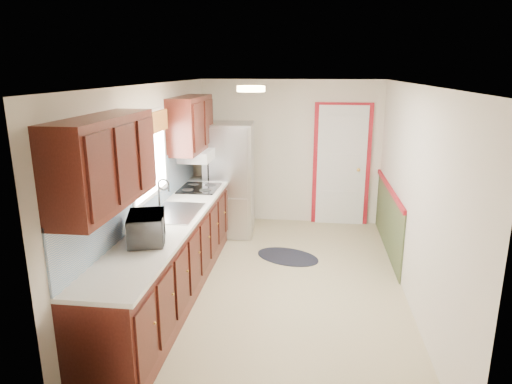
# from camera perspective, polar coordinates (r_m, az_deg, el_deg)

# --- Properties ---
(room_shell) EXTENTS (3.20, 5.20, 2.52)m
(room_shell) POSITION_cam_1_polar(r_m,az_deg,el_deg) (5.29, 2.93, 0.18)
(room_shell) COLOR tan
(room_shell) RESTS_ON ground
(kitchen_run) EXTENTS (0.63, 4.00, 2.20)m
(kitchen_run) POSITION_cam_1_polar(r_m,az_deg,el_deg) (5.36, -10.69, -4.22)
(kitchen_run) COLOR #3D130D
(kitchen_run) RESTS_ON ground
(back_wall_trim) EXTENTS (1.12, 2.30, 2.08)m
(back_wall_trim) POSITION_cam_1_polar(r_m,az_deg,el_deg) (7.52, 11.76, 1.97)
(back_wall_trim) COLOR maroon
(back_wall_trim) RESTS_ON ground
(ceiling_fixture) EXTENTS (0.30, 0.30, 0.06)m
(ceiling_fixture) POSITION_cam_1_polar(r_m,az_deg,el_deg) (4.94, -0.62, 12.78)
(ceiling_fixture) COLOR #FFD88C
(ceiling_fixture) RESTS_ON room_shell
(microwave) EXTENTS (0.41, 0.56, 0.34)m
(microwave) POSITION_cam_1_polar(r_m,az_deg,el_deg) (4.53, -13.53, -4.01)
(microwave) COLOR white
(microwave) RESTS_ON kitchen_run
(refrigerator) EXTENTS (0.78, 0.76, 1.77)m
(refrigerator) POSITION_cam_1_polar(r_m,az_deg,el_deg) (7.17, -3.35, 1.57)
(refrigerator) COLOR #B7B7BC
(refrigerator) RESTS_ON ground
(rug) EXTENTS (1.06, 0.89, 0.01)m
(rug) POSITION_cam_1_polar(r_m,az_deg,el_deg) (6.50, 3.97, -8.06)
(rug) COLOR black
(rug) RESTS_ON ground
(cooktop) EXTENTS (0.52, 0.62, 0.02)m
(cooktop) POSITION_cam_1_polar(r_m,az_deg,el_deg) (6.43, -7.10, 0.50)
(cooktop) COLOR black
(cooktop) RESTS_ON kitchen_run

